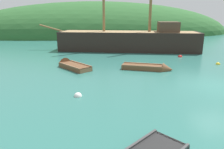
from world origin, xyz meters
TOP-DOWN VIEW (x-y plane):
  - ground_plane at (0.00, 0.00)m, footprint 120.00×120.00m
  - shore_hill at (-3.28, 33.78)m, footprint 55.87×19.31m
  - sailing_ship at (-2.08, 13.34)m, footprint 18.18×7.60m
  - rowboat_center at (-2.69, 4.35)m, footprint 3.88×2.42m
  - rowboat_outer_right at (-8.66, 6.11)m, footprint 2.94×3.69m
  - buoy_red at (1.93, 8.66)m, footprint 0.41×0.41m
  - buoy_white at (-8.15, -0.28)m, footprint 0.41×0.41m
  - buoy_yellow at (3.59, 5.16)m, footprint 0.36×0.36m

SIDE VIEW (x-z plane):
  - ground_plane at x=0.00m, z-range 0.00..0.00m
  - shore_hill at x=-3.28m, z-range -6.52..6.52m
  - buoy_red at x=1.93m, z-range -0.21..0.21m
  - buoy_white at x=-8.15m, z-range -0.21..0.21m
  - buoy_yellow at x=3.59m, z-range -0.18..0.18m
  - rowboat_outer_right at x=-8.66m, z-range -0.44..0.66m
  - rowboat_center at x=-2.69m, z-range -0.37..0.60m
  - sailing_ship at x=-2.08m, z-range -5.21..6.89m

